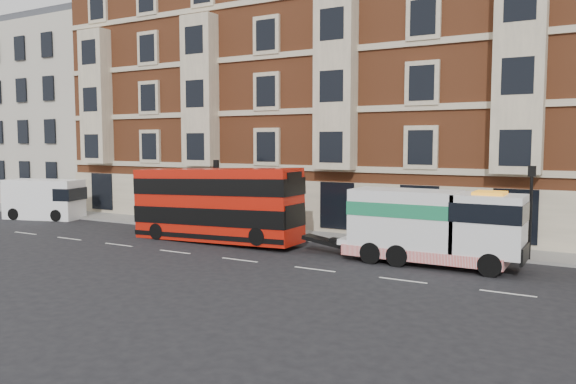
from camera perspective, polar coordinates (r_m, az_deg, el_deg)
The scene contains 10 objects.
ground at distance 26.92m, azimuth -4.93°, elevation -6.89°, with size 120.00×120.00×0.00m, color black.
sidewalk at distance 33.24m, azimuth 2.46°, elevation -4.47°, with size 90.00×3.00×0.15m, color slate.
victorian_terrace at distance 39.68m, azimuth 8.24°, elevation 11.50°, with size 45.00×12.00×20.40m.
cream_block at distance 57.49m, azimuth -22.06°, elevation 7.43°, with size 16.00×10.00×16.80m.
lamp_post_west at distance 35.01m, azimuth -7.28°, elevation 0.27°, with size 0.35×0.15×4.35m.
lamp_post_east at distance 28.16m, azimuth 23.43°, elevation -1.25°, with size 0.35×0.15×4.35m.
double_decker_bus at distance 31.58m, azimuth -7.37°, elevation -1.15°, with size 10.17×2.33×4.11m.
tow_truck at distance 26.23m, azimuth 14.18°, elevation -3.36°, with size 8.14×2.40×3.39m.
box_van at distance 44.82m, azimuth -23.54°, elevation -0.70°, with size 5.91×3.63×2.87m.
pedestrian at distance 36.45m, azimuth -5.97°, elevation -2.16°, with size 0.63×0.41×1.73m, color #1A1A35.
Camera 1 is at (15.01, -21.65, 5.54)m, focal length 35.00 mm.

